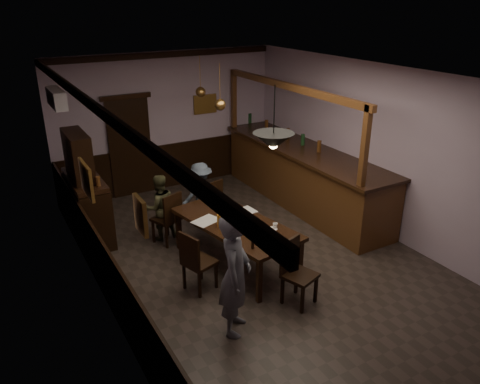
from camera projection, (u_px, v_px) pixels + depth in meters
room at (267, 179)px, 7.02m from camera, size 5.01×8.01×3.01m
dining_table at (235, 226)px, 7.39m from camera, size 1.39×2.35×0.75m
chair_far_left at (169, 216)px, 8.09m from camera, size 0.54×0.54×0.96m
chair_far_right at (210, 202)px, 8.62m from camera, size 0.51×0.51×0.97m
chair_near at (295, 269)px, 6.52m from camera, size 0.53×0.53×0.96m
chair_side at (195, 260)px, 6.75m from camera, size 0.52×0.52×0.96m
person_standing at (235, 275)px, 5.83m from camera, size 0.69×0.72×1.66m
person_seated_left at (159, 207)px, 8.24m from camera, size 0.59×0.47×1.20m
person_seated_right at (201, 194)px, 8.78m from camera, size 0.81×0.50×1.22m
newspaper_left at (206, 221)px, 7.40m from camera, size 0.49×0.42×0.01m
newspaper_right at (243, 212)px, 7.71m from camera, size 0.44×0.33×0.01m
napkin at (246, 228)px, 7.16m from camera, size 0.18×0.18×0.00m
saucer at (273, 229)px, 7.14m from camera, size 0.15×0.15×0.01m
coffee_cup at (275, 225)px, 7.15m from camera, size 0.09×0.09×0.07m
pastry_plate at (256, 234)px, 6.98m from camera, size 0.22×0.22×0.01m
pastry_ring_a at (254, 232)px, 6.97m from camera, size 0.13×0.13×0.04m
pastry_ring_b at (255, 231)px, 7.01m from camera, size 0.13×0.13×0.04m
soda_can at (243, 221)px, 7.26m from camera, size 0.07×0.07×0.12m
beer_glass at (219, 221)px, 7.19m from camera, size 0.06×0.06×0.20m
water_glass at (237, 214)px, 7.47m from camera, size 0.06×0.06×0.15m
pepper_mill at (253, 244)px, 6.57m from camera, size 0.04×0.04×0.14m
sideboard at (86, 197)px, 8.21m from camera, size 0.53×1.48×1.95m
bar_counter at (303, 175)px, 9.61m from camera, size 1.05×4.53×2.54m
door_back at (130, 148)px, 9.94m from camera, size 0.90×0.06×2.10m
ac_unit at (56, 98)px, 7.88m from camera, size 0.20×0.85×0.30m
picture_left_small at (141, 216)px, 4.36m from camera, size 0.04×0.28×0.36m
picture_left_large at (86, 180)px, 6.46m from camera, size 0.04×0.62×0.48m
picture_back at (205, 104)px, 10.48m from camera, size 0.55×0.04×0.42m
pendant_iron at (273, 141)px, 6.22m from camera, size 0.56×0.56×0.85m
pendant_brass_mid at (220, 105)px, 8.11m from camera, size 0.20×0.20×0.81m
pendant_brass_far at (201, 92)px, 9.17m from camera, size 0.20×0.20×0.81m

